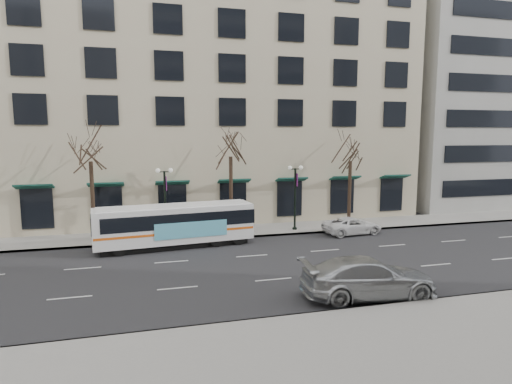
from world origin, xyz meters
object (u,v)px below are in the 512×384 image
object	(u,v)px
tree_far_mid	(231,144)
white_pickup	(352,226)
city_bus	(176,224)
tree_far_right	(351,149)
lamp_post_left	(165,199)
tree_far_left	(90,148)
lamp_post_right	(295,194)
silver_car	(368,277)

from	to	relation	value
tree_far_mid	white_pickup	xyz separation A→B (m)	(8.98, -2.60, -6.27)
city_bus	tree_far_right	bearing A→B (deg)	5.63
lamp_post_left	city_bus	xyz separation A→B (m)	(0.57, -2.39, -1.37)
tree_far_mid	tree_far_right	world-z (taller)	tree_far_mid
tree_far_left	tree_far_mid	xyz separation A→B (m)	(10.00, 0.00, 0.21)
tree_far_right	white_pickup	world-z (taller)	tree_far_right
city_bus	white_pickup	world-z (taller)	city_bus
lamp_post_right	city_bus	world-z (taller)	lamp_post_right
tree_far_mid	lamp_post_right	size ratio (longest dim) A/B	1.64
tree_far_mid	silver_car	world-z (taller)	tree_far_mid
tree_far_left	lamp_post_left	distance (m)	6.29
lamp_post_left	silver_car	xyz separation A→B (m)	(8.61, -13.92, -2.01)
tree_far_right	lamp_post_right	size ratio (longest dim) A/B	1.55
tree_far_right	city_bus	xyz separation A→B (m)	(-14.42, -2.99, -4.85)
lamp_post_right	silver_car	size ratio (longest dim) A/B	0.81
tree_far_right	lamp_post_left	bearing A→B (deg)	-177.71
tree_far_mid	lamp_post_right	distance (m)	6.41
tree_far_left	tree_far_right	bearing A→B (deg)	0.00
tree_far_right	tree_far_left	bearing A→B (deg)	180.00
city_bus	lamp_post_right	bearing A→B (deg)	8.15
silver_car	lamp_post_left	bearing A→B (deg)	36.84
tree_far_mid	lamp_post_left	bearing A→B (deg)	-173.15
tree_far_right	city_bus	world-z (taller)	tree_far_right
tree_far_mid	white_pickup	world-z (taller)	tree_far_mid
tree_far_right	white_pickup	size ratio (longest dim) A/B	1.75
lamp_post_right	silver_car	distance (m)	14.13
tree_far_left	white_pickup	xyz separation A→B (m)	(18.98, -2.60, -6.06)
lamp_post_right	city_bus	distance (m)	9.83
lamp_post_right	tree_far_right	bearing A→B (deg)	6.85
tree_far_left	white_pickup	distance (m)	20.09
tree_far_mid	city_bus	bearing A→B (deg)	-145.90
tree_far_mid	lamp_post_left	size ratio (longest dim) A/B	1.64
city_bus	silver_car	bearing A→B (deg)	-61.20
silver_car	white_pickup	xyz separation A→B (m)	(5.37, 11.92, -0.29)
tree_far_right	lamp_post_right	xyz separation A→B (m)	(-4.99, -0.60, -3.48)
tree_far_mid	silver_car	size ratio (longest dim) A/B	1.33
tree_far_mid	silver_car	bearing A→B (deg)	-76.02
tree_far_mid	white_pickup	distance (m)	11.26
tree_far_left	lamp_post_left	bearing A→B (deg)	-6.83
city_bus	silver_car	xyz separation A→B (m)	(8.04, -11.53, -0.64)
tree_far_left	silver_car	bearing A→B (deg)	-46.84
tree_far_left	city_bus	world-z (taller)	tree_far_left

